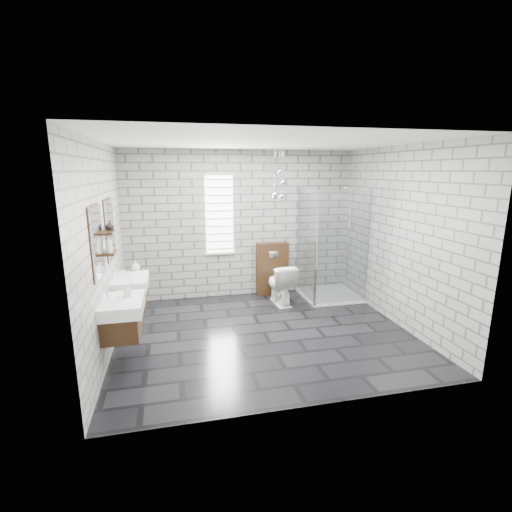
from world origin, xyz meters
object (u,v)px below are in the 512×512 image
object	(u,v)px
shower_enclosure	(328,273)
vanity_left	(119,307)
vanity_right	(128,283)
toilet	(280,284)
cistern_panel	(272,269)

from	to	relation	value
shower_enclosure	vanity_left	bearing A→B (deg)	-153.40
vanity_right	shower_enclosure	bearing A→B (deg)	12.32
vanity_left	toilet	bearing A→B (deg)	33.81
cistern_panel	vanity_right	bearing A→B (deg)	-153.14
vanity_right	shower_enclosure	xyz separation A→B (m)	(3.41, 0.74, -0.25)
vanity_right	cistern_panel	world-z (taller)	vanity_right
shower_enclosure	vanity_right	bearing A→B (deg)	-167.68
toilet	cistern_panel	bearing A→B (deg)	-94.15
vanity_left	cistern_panel	distance (m)	3.35
vanity_right	toilet	bearing A→B (deg)	15.82
toilet	shower_enclosure	bearing A→B (deg)	178.25
vanity_left	toilet	world-z (taller)	vanity_left
vanity_right	toilet	size ratio (longest dim) A/B	2.16
vanity_left	shower_enclosure	size ratio (longest dim) A/B	0.77
cistern_panel	toilet	distance (m)	0.57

